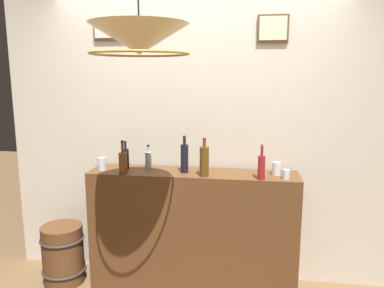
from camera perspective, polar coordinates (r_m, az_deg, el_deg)
panelled_rear_partition at (r=3.34m, az=0.79°, el=4.55°), size 3.50×0.15×2.84m
bar_shelf_unit at (r=3.34m, az=0.13°, el=-12.96°), size 1.76×0.37×1.04m
liquor_bottle_rum at (r=3.14m, az=-10.45°, el=-2.76°), size 0.07×0.07×0.28m
liquor_bottle_vermouth at (r=3.01m, az=1.88°, el=-2.59°), size 0.08×0.08×0.31m
liquor_bottle_sherry at (r=3.31m, az=-10.04°, el=-2.13°), size 0.06×0.06×0.24m
liquor_bottle_amaro at (r=2.97m, az=10.51°, el=-3.38°), size 0.06×0.06×0.28m
liquor_bottle_scotch at (r=3.13m, az=-1.15°, el=-2.10°), size 0.07×0.07×0.31m
liquor_bottle_port at (r=3.28m, az=-6.65°, el=-2.37°), size 0.06×0.06×0.21m
glass_tumbler_rocks at (r=3.31m, az=-13.55°, el=-2.95°), size 0.07×0.07×0.11m
glass_tumbler_highball at (r=3.04m, az=14.11°, el=-4.50°), size 0.06×0.06×0.08m
glass_tumbler_shot at (r=3.15m, az=12.70°, el=-3.64°), size 0.07×0.07×0.11m
pendant_lamp at (r=2.43m, az=-8.02°, el=15.34°), size 0.63×0.63×0.52m
wooden_barrel at (r=3.69m, az=-18.99°, el=-15.51°), size 0.39×0.39×0.53m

